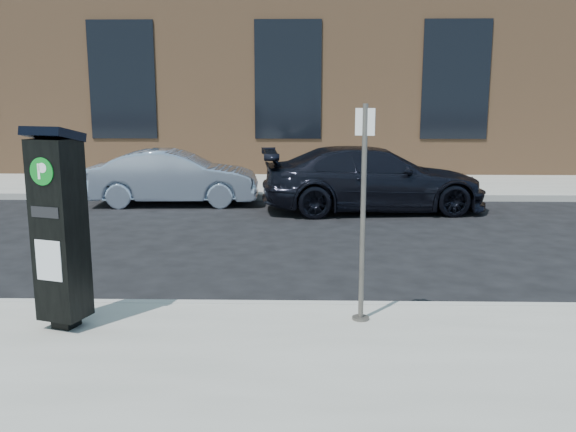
{
  "coord_description": "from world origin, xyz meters",
  "views": [
    {
      "loc": [
        0.41,
        -6.68,
        2.44
      ],
      "look_at": [
        0.25,
        0.5,
        1.06
      ],
      "focal_mm": 38.0,
      "sensor_mm": 36.0,
      "label": 1
    }
  ],
  "objects_px": {
    "car_dark": "(373,179)",
    "car_silver": "(175,177)",
    "parking_kiosk": "(59,227)",
    "sign_pole": "(363,216)"
  },
  "relations": [
    {
      "from": "parking_kiosk",
      "to": "car_dark",
      "type": "distance_m",
      "value": 8.48
    },
    {
      "from": "car_dark",
      "to": "parking_kiosk",
      "type": "bearing_deg",
      "value": 146.59
    },
    {
      "from": "parking_kiosk",
      "to": "car_silver",
      "type": "height_order",
      "value": "parking_kiosk"
    },
    {
      "from": "parking_kiosk",
      "to": "sign_pole",
      "type": "bearing_deg",
      "value": 23.35
    },
    {
      "from": "sign_pole",
      "to": "parking_kiosk",
      "type": "bearing_deg",
      "value": -157.23
    },
    {
      "from": "parking_kiosk",
      "to": "sign_pole",
      "type": "xyz_separation_m",
      "value": [
        3.04,
        0.27,
        0.07
      ]
    },
    {
      "from": "car_silver",
      "to": "sign_pole",
      "type": "bearing_deg",
      "value": -158.37
    },
    {
      "from": "car_dark",
      "to": "car_silver",
      "type": "bearing_deg",
      "value": 75.32
    },
    {
      "from": "parking_kiosk",
      "to": "car_dark",
      "type": "xyz_separation_m",
      "value": [
        3.98,
        7.47,
        -0.49
      ]
    },
    {
      "from": "sign_pole",
      "to": "car_silver",
      "type": "xyz_separation_m",
      "value": [
        -3.6,
        7.94,
        -0.63
      ]
    }
  ]
}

